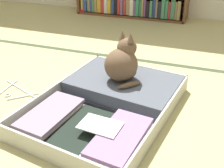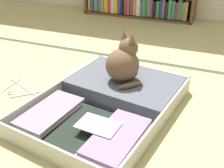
# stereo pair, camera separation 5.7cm
# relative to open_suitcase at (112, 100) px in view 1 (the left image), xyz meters

# --- Properties ---
(ground_plane) EXTENTS (10.00, 10.00, 0.00)m
(ground_plane) POSITION_rel_open_suitcase_xyz_m (-0.10, -0.26, -0.05)
(ground_plane) COLOR tan
(tatami_border) EXTENTS (4.80, 0.05, 0.00)m
(tatami_border) POSITION_rel_open_suitcase_xyz_m (-0.10, 0.72, -0.04)
(tatami_border) COLOR #3C4830
(tatami_border) RESTS_ON ground_plane
(open_suitcase) EXTENTS (0.84, 1.06, 0.11)m
(open_suitcase) POSITION_rel_open_suitcase_xyz_m (0.00, 0.00, 0.00)
(open_suitcase) COLOR beige
(open_suitcase) RESTS_ON ground_plane
(black_cat) EXTENTS (0.28, 0.29, 0.30)m
(black_cat) POSITION_rel_open_suitcase_xyz_m (0.01, 0.17, 0.18)
(black_cat) COLOR brown
(black_cat) RESTS_ON open_suitcase
(clothes_hanger) EXTENTS (0.34, 0.24, 0.01)m
(clothes_hanger) POSITION_rel_open_suitcase_xyz_m (-0.65, -0.04, -0.04)
(clothes_hanger) COLOR silver
(clothes_hanger) RESTS_ON ground_plane
(small_red_pouch) EXTENTS (0.10, 0.07, 0.05)m
(small_red_pouch) POSITION_rel_open_suitcase_xyz_m (-1.07, 1.88, -0.02)
(small_red_pouch) COLOR red
(small_red_pouch) RESTS_ON ground_plane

